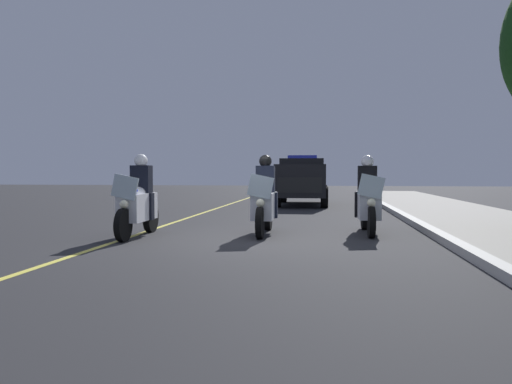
# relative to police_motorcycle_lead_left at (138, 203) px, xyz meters

# --- Properties ---
(ground_plane) EXTENTS (80.00, 80.00, 0.00)m
(ground_plane) POSITION_rel_police_motorcycle_lead_left_xyz_m (0.20, 2.32, -0.70)
(ground_plane) COLOR #28282B
(curb_strip) EXTENTS (48.00, 0.24, 0.15)m
(curb_strip) POSITION_rel_police_motorcycle_lead_left_xyz_m (0.20, 6.09, -0.62)
(curb_strip) COLOR #B7B5AD
(curb_strip) RESTS_ON ground
(lane_stripe_center) EXTENTS (48.00, 0.12, 0.01)m
(lane_stripe_center) POSITION_rel_police_motorcycle_lead_left_xyz_m (0.20, -0.15, -0.70)
(lane_stripe_center) COLOR #E0D14C
(lane_stripe_center) RESTS_ON ground
(police_motorcycle_lead_left) EXTENTS (2.14, 0.56, 1.72)m
(police_motorcycle_lead_left) POSITION_rel_police_motorcycle_lead_left_xyz_m (0.00, 0.00, 0.00)
(police_motorcycle_lead_left) COLOR black
(police_motorcycle_lead_left) RESTS_ON ground
(police_motorcycle_lead_right) EXTENTS (2.14, 0.56, 1.72)m
(police_motorcycle_lead_right) POSITION_rel_police_motorcycle_lead_left_xyz_m (-0.78, 2.54, 0.00)
(police_motorcycle_lead_right) COLOR black
(police_motorcycle_lead_right) RESTS_ON ground
(police_motorcycle_trailing) EXTENTS (2.14, 0.56, 1.72)m
(police_motorcycle_trailing) POSITION_rel_police_motorcycle_lead_left_xyz_m (-1.22, 4.76, 0.00)
(police_motorcycle_trailing) COLOR black
(police_motorcycle_trailing) RESTS_ON ground
(police_suv) EXTENTS (4.93, 2.11, 2.05)m
(police_suv) POSITION_rel_police_motorcycle_lead_left_xyz_m (-10.39, 2.90, 0.37)
(police_suv) COLOR black
(police_suv) RESTS_ON ground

